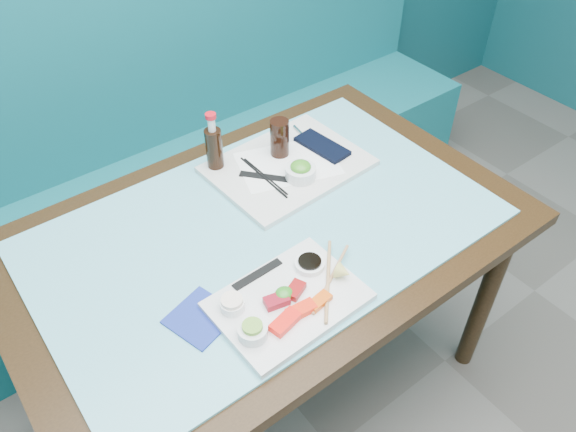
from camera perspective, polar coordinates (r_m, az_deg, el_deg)
booth_bench at (r=2.35m, az=-14.00°, el=3.54°), size 3.00×0.56×1.17m
dining_table at (r=1.59m, az=-2.21°, el=-3.48°), size 1.40×0.90×0.75m
glass_top at (r=1.53m, az=-2.29°, el=-1.23°), size 1.22×0.76×0.01m
sashimi_plate at (r=1.35m, az=0.02°, el=-8.63°), size 0.36×0.26×0.02m
salmon_left at (r=1.29m, az=-0.29°, el=-10.71°), size 0.08×0.05×0.02m
salmon_mid at (r=1.31m, az=1.36°, el=-9.52°), size 0.07×0.04×0.02m
salmon_right at (r=1.33m, az=3.21°, el=-8.64°), size 0.07×0.04×0.01m
tuna_left at (r=1.32m, az=-1.16°, el=-8.61°), size 0.06×0.05×0.02m
tuna_right at (r=1.34m, az=0.74°, el=-7.52°), size 0.06×0.05×0.02m
seaweed_garnish at (r=1.33m, az=-0.42°, el=-7.89°), size 0.05×0.04×0.02m
ramekin_wasabi at (r=1.27m, az=-3.61°, el=-11.62°), size 0.09×0.09×0.03m
wasabi_fill at (r=1.25m, az=-3.65°, el=-11.11°), size 0.06×0.06×0.01m
ramekin_ginger at (r=1.32m, az=-5.67°, el=-9.00°), size 0.06×0.06×0.02m
ginger_fill at (r=1.30m, az=-5.72°, el=-8.53°), size 0.07×0.07×0.01m
soy_dish at (r=1.40m, az=2.21°, el=-4.89°), size 0.10×0.10×0.02m
soy_fill at (r=1.39m, az=2.22°, el=-4.61°), size 0.08×0.08×0.01m
lemon_wedge at (r=1.37m, az=5.65°, el=-5.71°), size 0.05×0.05×0.04m
chopstick_sleeve at (r=1.39m, az=-3.12°, el=-5.92°), size 0.14×0.03×0.00m
wooden_chopstick_a at (r=1.37m, az=4.08°, el=-6.48°), size 0.18×0.20×0.01m
wooden_chopstick_b at (r=1.38m, az=4.40°, el=-6.29°), size 0.21×0.12×0.01m
serving_tray at (r=1.72m, az=-0.01°, el=5.11°), size 0.47×0.37×0.02m
paper_placemat at (r=1.71m, az=-0.01°, el=5.36°), size 0.34×0.29×0.00m
seaweed_bowl at (r=1.65m, az=1.29°, el=4.44°), size 0.12×0.12×0.04m
seaweed_salad at (r=1.64m, az=1.30°, el=5.03°), size 0.08×0.08×0.03m
cola_glass at (r=1.72m, az=-0.86°, el=7.93°), size 0.07×0.07×0.12m
navy_pouch at (r=1.78m, az=3.49°, el=7.10°), size 0.10×0.19×0.01m
fork at (r=1.84m, az=1.23°, el=8.52°), size 0.02×0.08×0.01m
black_chopstick_a at (r=1.66m, az=-2.53°, el=3.98°), size 0.01×0.23×0.01m
black_chopstick_b at (r=1.66m, az=-2.31°, el=4.08°), size 0.01×0.21×0.01m
tray_sleeve at (r=1.66m, az=-2.42°, el=4.01°), size 0.12×0.13×0.00m
cola_bottle_body at (r=1.69m, az=-7.49°, el=6.59°), size 0.06×0.06×0.14m
cola_bottle_neck at (r=1.63m, az=-7.78°, el=9.21°), size 0.03×0.03×0.04m
cola_bottle_cap at (r=1.62m, az=-7.87°, el=10.04°), size 0.03×0.03×0.01m
blue_napkin at (r=1.34m, az=-8.85°, el=-10.15°), size 0.17×0.17×0.01m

